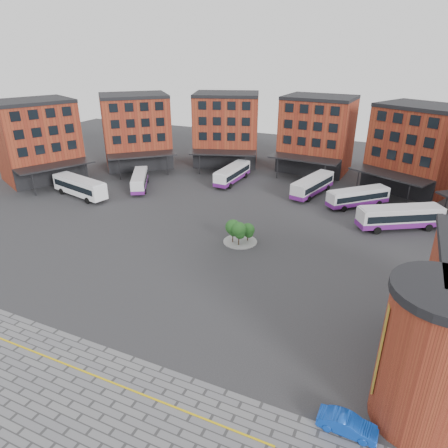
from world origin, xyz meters
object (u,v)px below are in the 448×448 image
at_px(tree_island, 240,231).
at_px(bus_f, 400,217).
at_px(bus_e, 358,197).
at_px(bus_d, 313,185).
at_px(bus_a, 80,186).
at_px(bus_c, 232,174).
at_px(bus_b, 140,180).
at_px(blue_car, 347,424).

distance_m(tree_island, bus_f, 22.78).
bearing_deg(bus_e, bus_d, -151.97).
height_order(bus_a, bus_c, bus_a).
bearing_deg(bus_e, bus_b, -123.67).
height_order(bus_b, blue_car, bus_b).
bearing_deg(bus_f, bus_c, -139.39).
bearing_deg(bus_a, bus_c, -35.56).
bearing_deg(bus_f, blue_car, -33.81).
bearing_deg(bus_d, bus_f, -17.82).
height_order(tree_island, bus_b, tree_island).
relative_size(bus_b, blue_car, 2.48).
bearing_deg(bus_e, bus_f, 0.31).
distance_m(bus_b, bus_c, 16.93).
relative_size(bus_c, bus_f, 0.96).
bearing_deg(tree_island, bus_b, 152.27).
relative_size(bus_a, bus_e, 1.30).
bearing_deg(bus_e, tree_island, -75.90).
relative_size(bus_d, bus_f, 1.00).
height_order(bus_b, bus_e, bus_e).
xyz_separation_m(tree_island, bus_c, (-10.78, 22.86, -0.16)).
distance_m(bus_b, bus_f, 42.90).
bearing_deg(bus_b, bus_d, -12.48).
height_order(bus_d, bus_e, bus_d).
relative_size(bus_b, bus_c, 0.89).
xyz_separation_m(bus_b, bus_f, (42.90, 0.48, 0.28)).
xyz_separation_m(bus_a, blue_car, (47.94, -27.65, -1.28)).
distance_m(bus_c, blue_car, 53.19).
xyz_separation_m(bus_c, blue_car, (27.70, -45.40, -1.01)).
bearing_deg(bus_e, bus_c, -142.12).
bearing_deg(bus_d, bus_c, -168.08).
bearing_deg(blue_car, tree_island, 38.41).
bearing_deg(bus_c, bus_a, -136.27).
bearing_deg(bus_c, bus_d, 0.03).
xyz_separation_m(bus_a, bus_e, (43.13, 14.65, -0.35)).
height_order(bus_b, bus_f, bus_f).
distance_m(bus_c, bus_e, 23.10).
relative_size(bus_e, blue_car, 2.33).
bearing_deg(bus_b, blue_car, -71.09).
height_order(bus_c, blue_car, bus_c).
xyz_separation_m(bus_a, bus_c, (20.24, 17.76, -0.28)).
distance_m(bus_a, blue_car, 55.36).
distance_m(bus_a, bus_f, 50.17).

